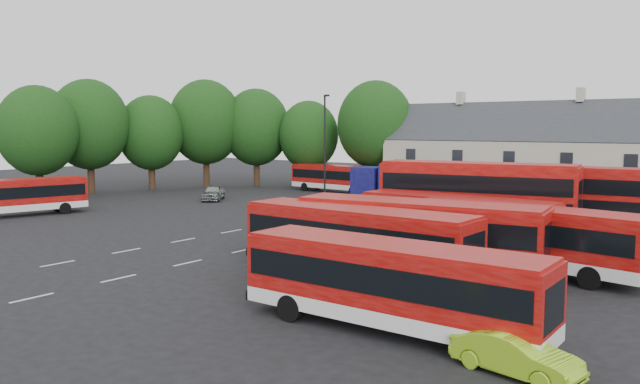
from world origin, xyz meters
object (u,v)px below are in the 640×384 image
Objects in this scene: bus_row_a at (390,279)px; silver_car at (213,193)px; lime_car at (516,354)px; lamppost at (325,144)px; box_truck at (407,185)px; bus_west at (17,194)px; bus_dd_south at (477,196)px.

silver_car is (-31.96, 22.22, -1.08)m from bus_row_a.
lime_car is (4.57, -1.00, -1.20)m from bus_row_a.
lime_car is at bearing -68.85° from silver_car.
silver_car is 11.17m from lamppost.
silver_car is at bearing -175.22° from box_truck.
bus_west is 2.44× the size of silver_car.
silver_car is at bearing 144.48° from bus_row_a.
lamppost is (-23.68, 28.28, 3.35)m from bus_row_a.
bus_dd_south is (-4.44, 17.45, 0.86)m from bus_row_a.
lime_car is 40.94m from lamppost.
lime_car is (9.01, -18.45, -2.06)m from bus_dd_south.
bus_row_a is 1.04× the size of bus_west.
bus_dd_south is 13.66m from box_truck.
lamppost is (-28.25, 29.28, 4.55)m from lime_car.
box_truck reaches higher than lime_car.
lamppost reaches higher than lime_car.
bus_dd_south reaches higher than bus_row_a.
bus_dd_south is 3.27× the size of lime_car.
bus_dd_south is at bearing -29.38° from lamppost.
lamppost is (-9.32, 1.47, 3.03)m from box_truck.
bus_dd_south is 27.99m from silver_car.
bus_dd_south is 22.22m from lamppost.
box_truck is 33.68m from lime_car.
bus_row_a is 18.03m from bus_dd_south.
silver_car is 0.43× the size of lamppost.
bus_west reaches higher than silver_car.
bus_row_a is at bearing -84.63° from bus_dd_south.
lamppost is at bearing -0.18° from silver_car.
bus_row_a is 4.83m from lime_car.
bus_west is (-36.21, 6.13, -0.10)m from bus_row_a.
lime_car is at bearing -13.04° from bus_row_a.
box_truck is 18.23m from silver_car.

